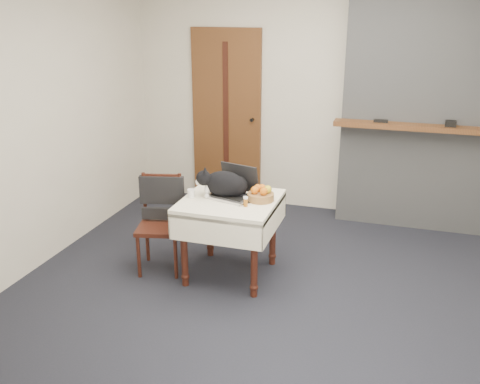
# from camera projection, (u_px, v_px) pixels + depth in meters

# --- Properties ---
(ground) EXTENTS (4.50, 4.50, 0.00)m
(ground) POSITION_uv_depth(u_px,v_px,m) (288.00, 292.00, 4.40)
(ground) COLOR black
(ground) RESTS_ON ground
(room_shell) EXTENTS (4.52, 4.01, 2.61)m
(room_shell) POSITION_uv_depth(u_px,v_px,m) (307.00, 68.00, 4.23)
(room_shell) COLOR beige
(room_shell) RESTS_ON ground
(door) EXTENTS (0.82, 0.10, 2.00)m
(door) POSITION_uv_depth(u_px,v_px,m) (227.00, 117.00, 6.19)
(door) COLOR brown
(door) RESTS_ON ground
(chimney) EXTENTS (1.62, 0.48, 2.60)m
(chimney) POSITION_uv_depth(u_px,v_px,m) (419.00, 103.00, 5.38)
(chimney) COLOR gray
(chimney) RESTS_ON ground
(side_table) EXTENTS (0.78, 0.78, 0.70)m
(side_table) POSITION_uv_depth(u_px,v_px,m) (230.00, 212.00, 4.50)
(side_table) COLOR #39170F
(side_table) RESTS_ON ground
(laptop) EXTENTS (0.42, 0.38, 0.26)m
(laptop) POSITION_uv_depth(u_px,v_px,m) (234.00, 189.00, 4.51)
(laptop) COLOR #B7B7BC
(laptop) RESTS_ON side_table
(cat) EXTENTS (0.54, 0.30, 0.25)m
(cat) POSITION_uv_depth(u_px,v_px,m) (226.00, 184.00, 4.48)
(cat) COLOR black
(cat) RESTS_ON side_table
(cream_jar) EXTENTS (0.06, 0.06, 0.07)m
(cream_jar) POSITION_uv_depth(u_px,v_px,m) (191.00, 193.00, 4.49)
(cream_jar) COLOR white
(cream_jar) RESTS_ON side_table
(pill_bottle) EXTENTS (0.04, 0.04, 0.08)m
(pill_bottle) POSITION_uv_depth(u_px,v_px,m) (246.00, 201.00, 4.29)
(pill_bottle) COLOR #9E5713
(pill_bottle) RESTS_ON side_table
(fruit_basket) EXTENTS (0.22, 0.22, 0.13)m
(fruit_basket) POSITION_uv_depth(u_px,v_px,m) (261.00, 194.00, 4.42)
(fruit_basket) COLOR #8E5F39
(fruit_basket) RESTS_ON side_table
(desk_clutter) EXTENTS (0.11, 0.10, 0.01)m
(desk_clutter) POSITION_uv_depth(u_px,v_px,m) (252.00, 201.00, 4.40)
(desk_clutter) COLOR black
(desk_clutter) RESTS_ON side_table
(chair) EXTENTS (0.46, 0.45, 0.85)m
(chair) POSITION_uv_depth(u_px,v_px,m) (161.00, 209.00, 4.69)
(chair) COLOR #39170F
(chair) RESTS_ON ground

